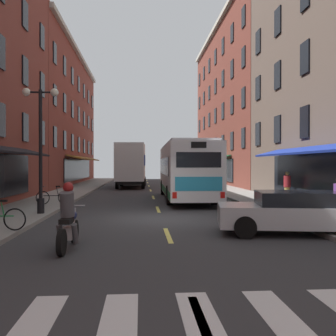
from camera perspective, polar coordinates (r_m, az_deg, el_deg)
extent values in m
cube|color=#333335|center=(14.98, -0.97, -7.69)|extent=(34.80, 80.00, 0.10)
cube|color=#DBCC4C|center=(5.30, 5.45, -22.72)|extent=(0.14, 2.40, 0.01)
cube|color=#DBCC4C|center=(11.52, 0.00, -9.92)|extent=(0.14, 2.40, 0.01)
cube|color=#DBCC4C|center=(17.94, -1.50, -6.15)|extent=(0.14, 2.40, 0.01)
cube|color=#DBCC4C|center=(24.40, -2.19, -4.37)|extent=(0.14, 2.40, 0.01)
cube|color=#DBCC4C|center=(30.88, -2.60, -3.34)|extent=(0.14, 2.40, 0.01)
cube|color=#DBCC4C|center=(37.37, -2.86, -2.66)|extent=(0.14, 2.40, 0.01)
cube|color=#DBCC4C|center=(43.86, -3.04, -2.18)|extent=(0.14, 2.40, 0.01)
cube|color=#DBCC4C|center=(50.35, -3.18, -1.83)|extent=(0.14, 2.40, 0.01)
cube|color=silver|center=(5.42, -20.18, -22.21)|extent=(0.50, 2.80, 0.01)
cube|color=silver|center=(5.24, -7.53, -22.98)|extent=(0.50, 2.80, 0.01)
cube|color=silver|center=(5.30, 5.45, -22.72)|extent=(0.50, 2.80, 0.01)
cube|color=silver|center=(5.57, 17.53, -21.53)|extent=(0.50, 2.80, 0.01)
cube|color=gray|center=(15.78, -23.06, -6.87)|extent=(3.00, 80.00, 0.14)
cube|color=gray|center=(16.38, 20.26, -6.59)|extent=(3.00, 80.00, 0.14)
cube|color=black|center=(19.84, -23.52, 6.59)|extent=(0.10, 1.00, 1.60)
cube|color=black|center=(23.45, -20.41, 5.66)|extent=(0.10, 1.00, 1.60)
cube|color=black|center=(27.11, -18.14, 4.97)|extent=(0.10, 1.00, 1.60)
cube|color=black|center=(20.43, -23.56, 15.55)|extent=(0.10, 1.00, 1.60)
cube|color=black|center=(23.95, -20.44, 13.31)|extent=(0.10, 1.00, 1.60)
cube|color=black|center=(27.55, -18.16, 11.62)|extent=(0.10, 1.00, 1.60)
cube|color=black|center=(24.86, -20.46, 20.52)|extent=(0.10, 1.00, 1.60)
cube|color=black|center=(28.34, -18.18, 17.98)|extent=(0.10, 1.00, 1.60)
cube|color=brown|center=(43.08, -18.45, 7.09)|extent=(8.00, 26.57, 14.04)
cube|color=#B2AD9E|center=(43.54, -13.03, 15.98)|extent=(0.44, 26.07, 0.40)
cube|color=black|center=(41.98, -13.08, -0.21)|extent=(0.10, 16.00, 2.10)
cube|color=brown|center=(41.88, -12.12, 1.43)|extent=(1.38, 14.93, 0.44)
cube|color=black|center=(30.81, -16.42, 4.44)|extent=(0.10, 1.00, 1.60)
cube|color=black|center=(34.54, -15.07, 4.02)|extent=(0.10, 1.00, 1.60)
cube|color=black|center=(38.28, -13.98, 3.68)|extent=(0.10, 1.00, 1.60)
cube|color=black|center=(42.03, -13.09, 3.41)|extent=(0.10, 1.00, 1.60)
cube|color=black|center=(45.79, -12.34, 3.17)|extent=(0.10, 1.00, 1.60)
cube|color=black|center=(49.56, -11.71, 2.97)|extent=(0.10, 1.00, 1.60)
cube|color=black|center=(53.34, -11.17, 2.80)|extent=(0.10, 1.00, 1.60)
cube|color=black|center=(31.20, -16.43, 10.32)|extent=(0.10, 1.00, 1.60)
cube|color=black|center=(34.88, -15.08, 9.28)|extent=(0.10, 1.00, 1.60)
cube|color=black|center=(38.59, -13.99, 8.43)|extent=(0.10, 1.00, 1.60)
cube|color=black|center=(42.31, -13.10, 7.74)|extent=(0.10, 1.00, 1.60)
cube|color=black|center=(46.05, -12.35, 7.15)|extent=(0.10, 1.00, 1.60)
cube|color=black|center=(49.80, -11.72, 6.65)|extent=(0.10, 1.00, 1.60)
cube|color=black|center=(53.56, -11.17, 6.22)|extent=(0.10, 1.00, 1.60)
cube|color=black|center=(31.90, -16.45, 15.99)|extent=(0.10, 1.00, 1.60)
cube|color=black|center=(35.51, -15.09, 14.39)|extent=(0.10, 1.00, 1.60)
cube|color=black|center=(39.16, -14.00, 13.08)|extent=(0.10, 1.00, 1.60)
cube|color=black|center=(42.83, -13.11, 11.99)|extent=(0.10, 1.00, 1.60)
cube|color=black|center=(46.53, -12.36, 11.07)|extent=(0.10, 1.00, 1.60)
cube|color=black|center=(50.24, -11.72, 10.28)|extent=(0.10, 1.00, 1.60)
cube|color=black|center=(53.97, -11.18, 9.61)|extent=(0.10, 1.00, 1.60)
cube|color=navy|center=(16.59, 22.66, 2.77)|extent=(1.38, 14.93, 0.44)
cube|color=black|center=(20.43, 19.62, 6.43)|extent=(0.10, 1.00, 1.60)
cube|color=black|center=(23.95, 15.93, 5.57)|extent=(0.10, 1.00, 1.60)
cube|color=black|center=(27.55, 13.21, 4.91)|extent=(0.10, 1.00, 1.60)
cube|color=black|center=(21.00, 19.65, 15.14)|extent=(0.10, 1.00, 1.60)
cube|color=black|center=(24.44, 15.95, 13.06)|extent=(0.10, 1.00, 1.60)
cube|color=black|center=(27.98, 13.22, 11.46)|extent=(0.10, 1.00, 1.60)
cube|color=black|center=(25.33, 15.97, 20.14)|extent=(0.10, 1.00, 1.60)
cube|color=black|center=(28.76, 13.24, 17.74)|extent=(0.10, 1.00, 1.60)
cube|color=brown|center=(43.71, 12.32, 9.10)|extent=(8.00, 26.57, 17.21)
cube|color=#B2AD9E|center=(44.76, 6.99, 19.81)|extent=(0.44, 26.07, 0.40)
cube|color=black|center=(42.27, 7.04, -0.19)|extent=(0.10, 16.00, 2.10)
cube|color=#1E6638|center=(42.14, 6.10, 1.44)|extent=(1.38, 14.93, 0.44)
cube|color=black|center=(31.20, 11.12, 4.41)|extent=(0.10, 1.00, 1.60)
cube|color=black|center=(34.88, 9.47, 4.00)|extent=(0.10, 1.00, 1.60)
cube|color=black|center=(38.59, 8.14, 3.67)|extent=(0.10, 1.00, 1.60)
cube|color=black|center=(42.32, 7.05, 3.40)|extent=(0.10, 1.00, 1.60)
cube|color=black|center=(46.05, 6.13, 3.17)|extent=(0.10, 1.00, 1.60)
cube|color=black|center=(49.80, 5.35, 2.97)|extent=(0.10, 1.00, 1.60)
cube|color=black|center=(53.56, 4.68, 2.80)|extent=(0.10, 1.00, 1.60)
cube|color=black|center=(31.58, 11.13, 10.21)|extent=(0.10, 1.00, 1.60)
cube|color=black|center=(35.22, 9.48, 9.20)|extent=(0.10, 1.00, 1.60)
cube|color=black|center=(38.90, 8.15, 8.38)|extent=(0.10, 1.00, 1.60)
cube|color=black|center=(42.59, 7.05, 7.70)|extent=(0.10, 1.00, 1.60)
cube|color=black|center=(46.31, 6.13, 7.12)|extent=(0.10, 1.00, 1.60)
cube|color=black|center=(50.04, 5.35, 6.63)|extent=(0.10, 1.00, 1.60)
cube|color=black|center=(53.78, 4.68, 6.21)|extent=(0.10, 1.00, 1.60)
cube|color=black|center=(32.27, 11.14, 15.82)|extent=(0.10, 1.00, 1.60)
cube|color=black|center=(35.84, 9.49, 14.27)|extent=(0.10, 1.00, 1.60)
cube|color=black|center=(39.46, 8.15, 12.99)|extent=(0.10, 1.00, 1.60)
cube|color=black|center=(43.11, 7.06, 11.92)|extent=(0.10, 1.00, 1.60)
cube|color=black|center=(46.79, 6.14, 11.02)|extent=(0.10, 1.00, 1.60)
cube|color=black|center=(50.48, 5.36, 10.25)|extent=(0.10, 1.00, 1.60)
cube|color=black|center=(54.19, 4.68, 9.58)|extent=(0.10, 1.00, 1.60)
cube|color=black|center=(33.26, 11.15, 21.15)|extent=(0.10, 1.00, 1.60)
cube|color=black|center=(36.73, 9.50, 19.12)|extent=(0.10, 1.00, 1.60)
cube|color=black|center=(40.27, 8.16, 17.44)|extent=(0.10, 1.00, 1.60)
cube|color=black|center=(43.85, 7.06, 16.03)|extent=(0.10, 1.00, 1.60)
cube|color=black|center=(47.47, 6.14, 14.82)|extent=(0.10, 1.00, 1.60)
cube|color=black|center=(51.12, 5.36, 13.78)|extent=(0.10, 1.00, 1.60)
cube|color=black|center=(54.79, 4.69, 12.88)|extent=(0.10, 1.00, 1.60)
cube|color=silver|center=(22.98, 2.62, -0.26)|extent=(2.68, 11.25, 2.85)
cube|color=silver|center=(23.01, 2.62, 3.44)|extent=(2.46, 10.05, 0.16)
cube|color=black|center=(23.27, 2.54, 0.27)|extent=(2.69, 8.85, 0.96)
cube|color=#19723F|center=(23.02, 2.62, -3.18)|extent=(2.70, 10.85, 0.36)
cube|color=black|center=(28.52, 1.44, 0.32)|extent=(2.25, 0.15, 1.10)
cube|color=black|center=(17.45, 4.56, 1.22)|extent=(2.05, 0.14, 0.70)
cube|color=teal|center=(17.46, 4.56, -2.35)|extent=(2.15, 0.12, 0.64)
cube|color=black|center=(17.46, 4.57, 3.43)|extent=(0.70, 0.11, 0.28)
cube|color=red|center=(17.36, 0.98, -4.06)|extent=(0.20, 0.08, 0.28)
cube|color=red|center=(17.67, 8.09, -3.99)|extent=(0.20, 0.08, 0.28)
cylinder|color=black|center=(26.54, -0.73, -2.90)|extent=(0.31, 1.00, 1.00)
cylinder|color=black|center=(26.75, 4.31, -2.87)|extent=(0.31, 1.00, 1.00)
cylinder|color=black|center=(19.84, 0.19, -4.07)|extent=(0.31, 1.00, 1.00)
cylinder|color=black|center=(20.13, 6.90, -4.00)|extent=(0.31, 1.00, 1.00)
cube|color=black|center=(37.46, -5.21, -0.29)|extent=(2.38, 2.54, 2.40)
cube|color=black|center=(38.65, -5.12, 1.00)|extent=(2.00, 0.16, 0.80)
cube|color=silver|center=(33.59, -5.56, 0.87)|extent=(2.57, 5.36, 3.17)
cube|color=navy|center=(33.54, -3.48, 1.14)|extent=(0.16, 3.17, 0.90)
cube|color=black|center=(34.85, -5.44, -1.99)|extent=(2.14, 7.41, 0.24)
cylinder|color=black|center=(37.37, -6.91, -1.98)|extent=(0.31, 0.91, 0.90)
cylinder|color=black|center=(37.25, -3.54, -1.98)|extent=(0.31, 0.91, 0.90)
cylinder|color=black|center=(32.92, -7.55, -2.32)|extent=(0.31, 0.91, 0.90)
cylinder|color=black|center=(32.79, -3.71, -2.33)|extent=(0.31, 0.91, 0.90)
cube|color=black|center=(44.06, -4.95, -1.40)|extent=(1.83, 4.50, 0.71)
cube|color=black|center=(43.86, -4.95, -0.69)|extent=(1.65, 2.44, 0.46)
cube|color=red|center=(41.86, -6.00, -1.16)|extent=(0.20, 0.06, 0.14)
cube|color=red|center=(41.82, -4.05, -1.16)|extent=(0.20, 0.06, 0.14)
cylinder|color=black|center=(45.64, -5.95, -1.68)|extent=(0.23, 0.64, 0.64)
cylinder|color=black|center=(45.59, -3.84, -1.68)|extent=(0.23, 0.64, 0.64)
cylinder|color=black|center=(42.56, -6.13, -1.84)|extent=(0.23, 0.64, 0.64)
cylinder|color=black|center=(42.52, -3.87, -1.85)|extent=(0.23, 0.64, 0.64)
cube|color=silver|center=(12.20, 17.85, -6.73)|extent=(4.58, 2.48, 0.63)
cube|color=black|center=(12.19, 18.66, -4.36)|extent=(2.58, 2.01, 0.44)
cylinder|color=black|center=(11.15, 11.37, -8.63)|extent=(0.67, 0.32, 0.64)
cylinder|color=black|center=(12.84, 10.50, -7.41)|extent=(0.67, 0.32, 0.64)
cylinder|color=black|center=(13.45, 23.20, -7.09)|extent=(0.67, 0.32, 0.64)
cylinder|color=black|center=(10.64, -13.67, -9.13)|extent=(0.12, 0.62, 0.62)
cylinder|color=black|center=(9.25, -15.50, -10.61)|extent=(0.14, 0.62, 0.62)
cylinder|color=#B2B2B7|center=(10.48, -13.81, -7.62)|extent=(0.08, 0.33, 0.68)
ellipsoid|color=navy|center=(10.04, -14.31, -6.83)|extent=(0.34, 0.57, 0.28)
cube|color=black|center=(9.66, -14.81, -7.54)|extent=(0.28, 0.57, 0.12)
cube|color=#B2B2B7|center=(9.93, -14.52, -9.31)|extent=(0.25, 0.41, 0.30)
cylinder|color=#B2B2B7|center=(10.33, -13.93, -5.45)|extent=(0.62, 0.06, 0.04)
cylinder|color=#4C4C51|center=(9.68, -14.72, -5.20)|extent=(0.36, 0.47, 0.66)
sphere|color=maroon|center=(9.76, -14.59, -2.80)|extent=(0.26, 0.26, 0.26)
cylinder|color=#4C4C51|center=(9.85, -15.71, -9.39)|extent=(0.15, 0.36, 0.56)
cylinder|color=#4C4C51|center=(9.78, -13.63, -9.46)|extent=(0.15, 0.36, 0.56)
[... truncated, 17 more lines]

